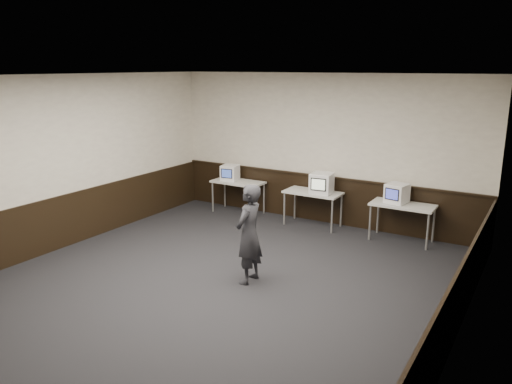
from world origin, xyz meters
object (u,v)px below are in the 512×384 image
desk_center (313,195)px  emac_left (230,173)px  emac_right (397,193)px  emac_center (322,183)px  person (249,234)px  desk_right (403,208)px  desk_left (238,184)px

desk_center → emac_left: size_ratio=2.72×
desk_center → emac_right: emac_right is taller
emac_center → person: (0.15, -3.10, -0.17)m
desk_right → emac_left: size_ratio=2.72×
emac_right → desk_left: bearing=-168.1°
emac_left → emac_right: size_ratio=0.95×
person → emac_left: bearing=-144.1°
desk_center → emac_right: size_ratio=2.58×
desk_center → person: bearing=-83.6°
desk_right → emac_left: (-4.01, -0.02, 0.25)m
desk_left → desk_right: size_ratio=1.00×
desk_left → desk_center: same height
emac_left → emac_right: (3.87, 0.05, 0.01)m
desk_center → emac_left: emac_left is taller
desk_left → desk_center: (1.90, 0.00, 0.00)m
desk_center → person: (0.35, -3.14, 0.12)m
emac_center → desk_center: bearing=162.6°
desk_right → emac_right: size_ratio=2.58×
desk_left → person: (2.25, -3.14, 0.12)m
desk_left → person: size_ratio=0.75×
desk_center → desk_right: 1.90m
desk_right → emac_right: (-0.14, 0.03, 0.26)m
emac_left → person: (2.46, -3.12, -0.14)m
desk_center → emac_center: bearing=-10.8°
emac_right → person: (-1.41, -3.17, -0.14)m
emac_center → emac_right: 1.55m
desk_left → emac_right: size_ratio=2.58×
desk_left → emac_right: emac_right is taller
emac_center → desk_left: bearing=172.3°
desk_left → desk_center: bearing=0.0°
desk_left → emac_left: 0.33m
desk_center → emac_center: size_ratio=2.37×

